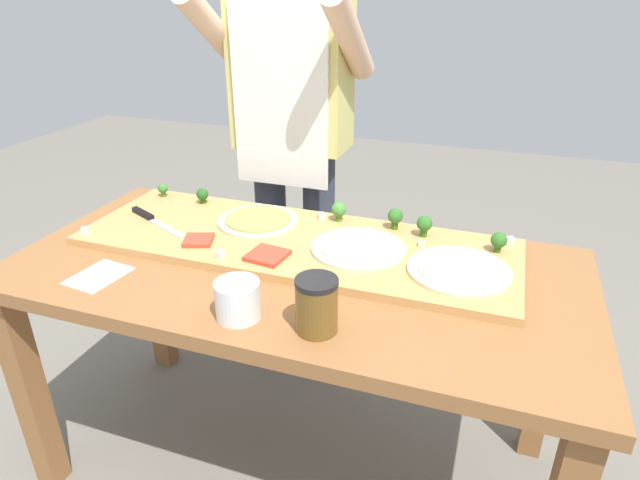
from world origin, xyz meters
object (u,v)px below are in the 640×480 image
object	(u,v)px
cheese_crumble_a	(85,231)
pizza_slice_near_right	(267,255)
pizza_slice_far_left	(199,240)
broccoli_floret_back_right	(395,217)
sauce_jar	(317,305)
pizza_whole_white_garlic	(459,270)
pizza_whole_pesto_green	(258,220)
broccoli_floret_center_right	(499,241)
broccoli_floret_front_right	(339,210)
flour_cup	(238,302)
recipe_note	(99,276)
cook_center	(291,120)
cheese_crumble_e	(422,244)
cheese_crumble_b	(220,254)
cheese_crumble_d	(510,240)
prep_table	(295,298)
broccoli_floret_center_left	(163,189)
chefs_knife	(150,218)
cheese_crumble_c	(321,216)
broccoli_floret_front_left	(202,195)
broccoli_floret_front_mid	(424,224)
pizza_whole_cheese_artichoke	(358,248)

from	to	relation	value
cheese_crumble_a	pizza_slice_near_right	bearing A→B (deg)	4.09
pizza_slice_far_left	broccoli_floret_back_right	size ratio (longest dim) A/B	1.22
sauce_jar	pizza_whole_white_garlic	bearing A→B (deg)	50.51
pizza_whole_pesto_green	pizza_slice_far_left	xyz separation A→B (m)	(-0.10, -0.18, -0.00)
broccoli_floret_center_right	broccoli_floret_front_right	distance (m)	0.48
broccoli_floret_back_right	flour_cup	world-z (taller)	flour_cup
recipe_note	cook_center	bearing A→B (deg)	73.93
broccoli_floret_center_right	cheese_crumble_e	xyz separation A→B (m)	(-0.20, -0.04, -0.03)
cheese_crumble_b	broccoli_floret_back_right	bearing A→B (deg)	40.01
cheese_crumble_b	cheese_crumble_d	world-z (taller)	same
prep_table	broccoli_floret_center_left	world-z (taller)	broccoli_floret_center_left
chefs_knife	broccoli_floret_center_right	size ratio (longest dim) A/B	4.56
cheese_crumble_c	broccoli_floret_center_left	bearing A→B (deg)	-179.97
chefs_knife	pizza_slice_far_left	world-z (taller)	chefs_knife
prep_table	flour_cup	distance (m)	0.31
pizza_whole_white_garlic	pizza_slice_far_left	world-z (taller)	pizza_whole_white_garlic
broccoli_floret_back_right	broccoli_floret_front_left	xyz separation A→B (m)	(-0.65, -0.01, -0.01)
prep_table	pizza_slice_far_left	bearing A→B (deg)	179.83
pizza_slice_far_left	broccoli_floret_center_right	distance (m)	0.84
pizza_whole_white_garlic	recipe_note	bearing A→B (deg)	-161.91
broccoli_floret_front_left	cook_center	world-z (taller)	cook_center
flour_cup	cheese_crumble_e	bearing A→B (deg)	53.10
prep_table	sauce_jar	bearing A→B (deg)	-58.61
broccoli_floret_front_mid	broccoli_floret_back_right	distance (m)	0.09
broccoli_floret_back_right	broccoli_floret_front_left	world-z (taller)	broccoli_floret_back_right
cheese_crumble_a	flour_cup	world-z (taller)	flour_cup
broccoli_floret_front_left	cheese_crumble_c	distance (m)	0.42
broccoli_floret_back_right	flour_cup	distance (m)	0.60
pizza_whole_white_garlic	broccoli_floret_center_left	size ratio (longest dim) A/B	5.62
broccoli_floret_front_left	cheese_crumble_d	world-z (taller)	broccoli_floret_front_left
pizza_whole_white_garlic	broccoli_floret_front_left	bearing A→B (deg)	167.11
pizza_whole_white_garlic	chefs_knife	bearing A→B (deg)	178.72
pizza_whole_pesto_green	cheese_crumble_a	size ratio (longest dim) A/B	12.39
pizza_whole_pesto_green	cheese_crumble_b	size ratio (longest dim) A/B	12.24
pizza_whole_white_garlic	cook_center	world-z (taller)	cook_center
pizza_slice_far_left	flour_cup	size ratio (longest dim) A/B	0.76
pizza_slice_near_right	cook_center	bearing A→B (deg)	105.51
broccoli_floret_front_left	cheese_crumble_d	xyz separation A→B (m)	(0.98, 0.02, -0.02)
pizza_slice_far_left	broccoli_floret_front_left	world-z (taller)	broccoli_floret_front_left
prep_table	recipe_note	world-z (taller)	recipe_note
broccoli_floret_front_mid	broccoli_floret_center_left	xyz separation A→B (m)	(-0.90, 0.02, -0.01)
broccoli_floret_center_left	cheese_crumble_b	distance (m)	0.53
broccoli_floret_front_left	broccoli_floret_center_left	size ratio (longest dim) A/B	1.10
prep_table	sauce_jar	xyz separation A→B (m)	(0.16, -0.26, 0.17)
pizza_slice_near_right	sauce_jar	size ratio (longest dim) A/B	0.76
broccoli_floret_front_left	pizza_whole_cheese_artichoke	bearing A→B (deg)	-15.41
broccoli_floret_center_left	sauce_jar	bearing A→B (deg)	-35.36
pizza_slice_far_left	sauce_jar	world-z (taller)	sauce_jar
pizza_slice_near_right	cheese_crumble_d	distance (m)	0.69
prep_table	pizza_whole_white_garlic	size ratio (longest dim) A/B	5.88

